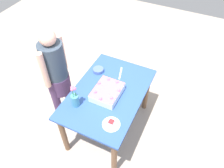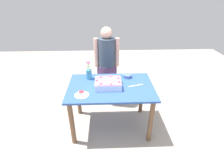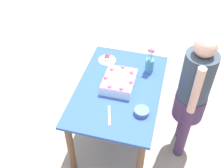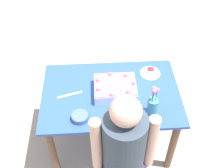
% 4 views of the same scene
% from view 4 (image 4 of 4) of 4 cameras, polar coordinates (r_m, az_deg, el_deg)
% --- Properties ---
extents(ground_plane, '(8.00, 8.00, 0.00)m').
position_cam_4_polar(ground_plane, '(3.22, -0.19, -11.15)').
color(ground_plane, '#AD9D8C').
extents(dining_table, '(1.28, 0.86, 0.77)m').
position_cam_4_polar(dining_table, '(2.71, -0.22, -3.72)').
color(dining_table, '#2F53A0').
rests_on(dining_table, ground_plane).
extents(sheet_cake, '(0.38, 0.31, 0.13)m').
position_cam_4_polar(sheet_cake, '(2.58, 0.62, -0.84)').
color(sheet_cake, white).
rests_on(sheet_cake, dining_table).
extents(serving_plate_with_slice, '(0.20, 0.20, 0.06)m').
position_cam_4_polar(serving_plate_with_slice, '(2.82, 7.77, 2.36)').
color(serving_plate_with_slice, white).
rests_on(serving_plate_with_slice, dining_table).
extents(cake_knife, '(0.23, 0.08, 0.00)m').
position_cam_4_polar(cake_knife, '(2.63, -8.55, -2.16)').
color(cake_knife, silver).
rests_on(cake_knife, dining_table).
extents(flower_vase, '(0.09, 0.09, 0.31)m').
position_cam_4_polar(flower_vase, '(2.40, 8.26, -4.14)').
color(flower_vase, teal).
rests_on(flower_vase, dining_table).
extents(fruit_bowl, '(0.14, 0.14, 0.05)m').
position_cam_4_polar(fruit_bowl, '(2.42, -6.53, -6.68)').
color(fruit_bowl, '#4F67A1').
rests_on(fruit_bowl, dining_table).
extents(person_standing, '(0.45, 0.31, 1.49)m').
position_cam_4_polar(person_standing, '(2.12, 2.30, -14.76)').
color(person_standing, '#4A3258').
rests_on(person_standing, ground_plane).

